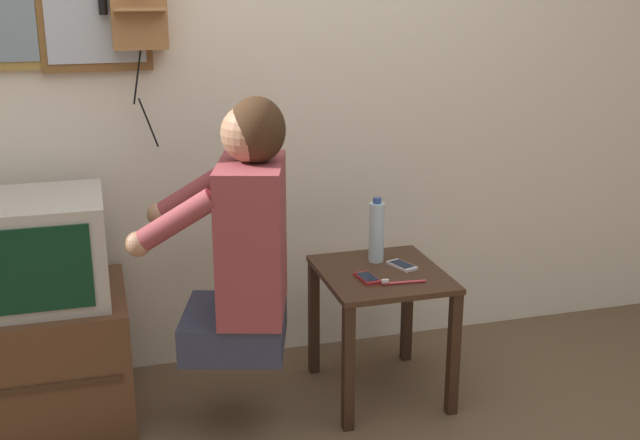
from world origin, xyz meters
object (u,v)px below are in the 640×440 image
object	(u,v)px
cell_phone_spare	(402,265)
toothbrush	(400,282)
television	(24,251)
water_bottle	(376,232)
person	(244,237)
cell_phone_held	(367,278)

from	to	relation	value
cell_phone_spare	toothbrush	world-z (taller)	toothbrush
television	toothbrush	size ratio (longest dim) A/B	3.31
television	water_bottle	distance (m)	1.32
television	toothbrush	bearing A→B (deg)	-12.20
person	cell_phone_spare	xyz separation A→B (m)	(0.65, 0.12, -0.22)
person	cell_phone_held	world-z (taller)	person
toothbrush	television	bearing A→B (deg)	82.40
water_bottle	cell_phone_spare	bearing A→B (deg)	-50.11
television	water_bottle	world-z (taller)	television
cell_phone_spare	person	bearing A→B (deg)	171.89
cell_phone_held	water_bottle	size ratio (longest dim) A/B	0.49
cell_phone_held	water_bottle	distance (m)	0.24
person	cell_phone_spare	world-z (taller)	person
television	cell_phone_held	world-z (taller)	television
cell_phone_spare	television	bearing A→B (deg)	156.13
television	water_bottle	bearing A→B (deg)	-1.23
cell_phone_held	water_bottle	xyz separation A→B (m)	(0.10, 0.18, 0.12)
television	cell_phone_held	xyz separation A→B (m)	(1.22, -0.21, -0.16)
water_bottle	toothbrush	xyz separation A→B (m)	(0.00, -0.26, -0.12)
water_bottle	toothbrush	bearing A→B (deg)	-89.06
person	toothbrush	size ratio (longest dim) A/B	5.34
person	television	distance (m)	0.79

